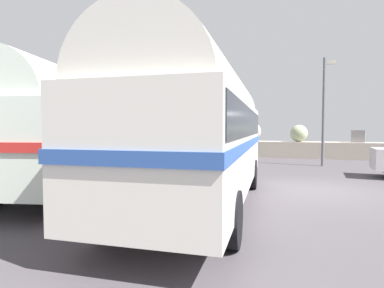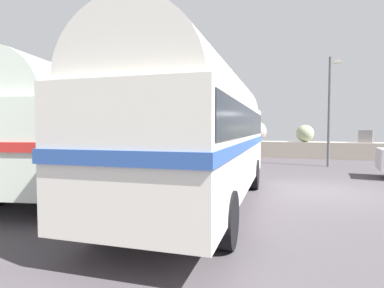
% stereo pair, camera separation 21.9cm
% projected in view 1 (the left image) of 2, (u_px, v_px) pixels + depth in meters
% --- Properties ---
extents(ground, '(32.00, 26.00, 0.02)m').
position_uv_depth(ground, '(320.00, 190.00, 9.90)').
color(ground, '#474246').
extents(breakwater, '(31.36, 2.03, 2.50)m').
position_uv_depth(breakwater, '(305.00, 147.00, 21.06)').
color(breakwater, '#A69A8C').
rests_on(breakwater, ground).
extents(vintage_coach, '(3.00, 8.73, 3.70)m').
position_uv_depth(vintage_coach, '(202.00, 126.00, 7.79)').
color(vintage_coach, black).
rests_on(vintage_coach, ground).
extents(second_coach, '(4.28, 8.90, 3.70)m').
position_uv_depth(second_coach, '(81.00, 127.00, 10.18)').
color(second_coach, black).
rests_on(second_coach, ground).
extents(lamp_post, '(0.69, 1.01, 5.68)m').
position_uv_depth(lamp_post, '(325.00, 105.00, 16.21)').
color(lamp_post, '#5B5B60').
rests_on(lamp_post, ground).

